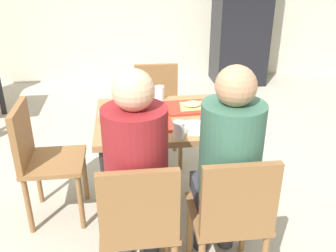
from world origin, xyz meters
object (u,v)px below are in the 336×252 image
at_px(main_table, 168,131).
at_px(person_in_red, 136,165).
at_px(paper_plate_near_edge, 195,128).
at_px(foil_bundle, 106,113).
at_px(chair_left_end, 40,155).
at_px(chair_near_right, 232,214).
at_px(plastic_cup_a, 159,93).
at_px(soda_can, 227,104).
at_px(plastic_cup_b, 179,130).
at_px(chair_far_side, 157,106).
at_px(tray_red_near, 144,125).
at_px(condiment_bottle, 120,96).
at_px(drink_fridge, 241,15).
at_px(paper_plate_center, 144,105).
at_px(tray_red_far, 190,107).
at_px(chair_near_left, 139,221).
at_px(pizza_slice_a, 143,121).
at_px(pizza_slice_b, 193,105).
at_px(person_in_brown_jacket, 228,159).

xyz_separation_m(main_table, person_in_red, (-0.24, -0.62, 0.12)).
xyz_separation_m(paper_plate_near_edge, foil_bundle, (-0.55, 0.19, 0.05)).
bearing_deg(chair_left_end, chair_near_right, -34.64).
distance_m(plastic_cup_a, soda_can, 0.53).
height_order(main_table, plastic_cup_b, plastic_cup_b).
bearing_deg(chair_far_side, tray_red_near, -100.63).
xyz_separation_m(condiment_bottle, drink_fridge, (1.68, 2.64, 0.13)).
distance_m(main_table, paper_plate_center, 0.28).
xyz_separation_m(condiment_bottle, foil_bundle, (-0.10, -0.23, -0.03)).
height_order(person_in_red, tray_red_far, person_in_red).
height_order(main_table, chair_near_left, chair_near_left).
xyz_separation_m(chair_left_end, condiment_bottle, (0.55, 0.21, 0.32)).
bearing_deg(person_in_red, chair_left_end, 135.05).
xyz_separation_m(chair_left_end, paper_plate_center, (0.72, 0.21, 0.24)).
bearing_deg(drink_fridge, pizza_slice_a, -117.37).
height_order(tray_red_far, soda_can, soda_can).
relative_size(chair_left_end, tray_red_far, 2.37).
bearing_deg(plastic_cup_a, drink_fridge, 61.24).
relative_size(chair_near_left, plastic_cup_b, 8.53).
bearing_deg(pizza_slice_b, soda_can, -24.83).
distance_m(tray_red_near, foil_bundle, 0.27).
height_order(chair_near_right, paper_plate_center, chair_near_right).
xyz_separation_m(person_in_brown_jacket, plastic_cup_a, (-0.26, 0.95, 0.04)).
bearing_deg(tray_red_near, chair_near_right, -57.06).
relative_size(person_in_brown_jacket, pizza_slice_b, 5.09).
xyz_separation_m(chair_near_left, plastic_cup_b, (0.26, 0.44, 0.29)).
height_order(chair_left_end, soda_can, soda_can).
relative_size(chair_left_end, tray_red_near, 2.37).
xyz_separation_m(tray_red_near, plastic_cup_b, (0.19, -0.19, 0.04)).
xyz_separation_m(tray_red_far, condiment_bottle, (-0.48, 0.09, 0.07)).
bearing_deg(chair_near_right, main_table, 107.47).
xyz_separation_m(main_table, tray_red_near, (-0.17, -0.13, 0.12)).
relative_size(main_table, drink_fridge, 0.51).
distance_m(person_in_red, pizza_slice_b, 0.86).
height_order(chair_far_side, person_in_red, person_in_red).
bearing_deg(paper_plate_near_edge, paper_plate_center, 124.64).
distance_m(person_in_brown_jacket, foil_bundle, 0.89).
height_order(person_in_red, drink_fridge, drink_fridge).
relative_size(pizza_slice_a, plastic_cup_b, 2.32).
height_order(person_in_brown_jacket, foil_bundle, person_in_brown_jacket).
bearing_deg(person_in_brown_jacket, drink_fridge, 72.08).
xyz_separation_m(tray_red_near, drink_fridge, (1.53, 2.98, 0.21)).
xyz_separation_m(chair_near_left, condiment_bottle, (-0.07, 0.97, 0.32)).
distance_m(chair_far_side, person_in_brown_jacket, 1.43).
relative_size(paper_plate_near_edge, foil_bundle, 2.20).
bearing_deg(paper_plate_center, main_table, -55.36).
height_order(main_table, chair_left_end, chair_left_end).
bearing_deg(chair_left_end, condiment_bottle, 20.71).
bearing_deg(tray_red_near, person_in_red, -98.36).
bearing_deg(soda_can, paper_plate_center, 161.06).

